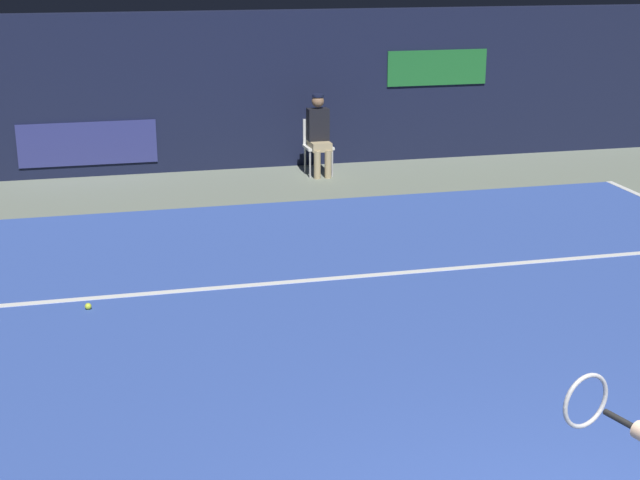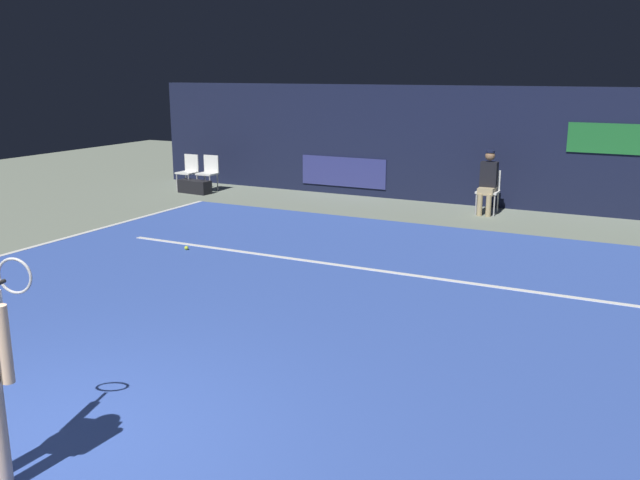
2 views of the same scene
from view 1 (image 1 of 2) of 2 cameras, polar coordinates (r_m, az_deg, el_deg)
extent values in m
plane|color=gray|center=(8.81, 4.75, -6.29)|extent=(31.82, 31.82, 0.00)
cube|color=#3856B2|center=(8.80, 4.75, -6.25)|extent=(10.63, 10.42, 0.01)
cube|color=white|center=(10.42, 1.62, -2.31)|extent=(8.29, 0.10, 0.01)
cube|color=#141933|center=(15.74, -4.05, 9.21)|extent=(15.88, 0.30, 2.60)
cube|color=navy|center=(15.49, -14.13, 5.78)|extent=(2.20, 0.04, 0.70)
cube|color=#1E6B2D|center=(16.37, 7.23, 10.50)|extent=(1.80, 0.04, 0.60)
cylinder|color=black|center=(4.77, 18.48, -10.73)|extent=(0.11, 0.30, 0.03)
torus|color=#B2B2B7|center=(4.94, 16.06, -9.52)|extent=(0.30, 0.11, 0.30)
cube|color=white|center=(15.18, -0.09, 5.74)|extent=(0.45, 0.41, 0.04)
cube|color=white|center=(15.33, -0.29, 6.72)|extent=(0.42, 0.04, 0.42)
cylinder|color=#B2B2B7|center=(15.03, -0.62, 4.71)|extent=(0.03, 0.03, 0.46)
cylinder|color=#B2B2B7|center=(15.12, 0.76, 4.79)|extent=(0.03, 0.03, 0.46)
cylinder|color=#B2B2B7|center=(15.35, -0.93, 4.98)|extent=(0.03, 0.03, 0.46)
cylinder|color=#B2B2B7|center=(15.44, 0.42, 5.06)|extent=(0.03, 0.03, 0.46)
cube|color=tan|center=(15.10, -0.01, 5.83)|extent=(0.33, 0.41, 0.14)
cylinder|color=tan|center=(14.96, -0.17, 4.66)|extent=(0.11, 0.11, 0.46)
cylinder|color=tan|center=(15.01, 0.50, 4.70)|extent=(0.11, 0.11, 0.46)
cube|color=black|center=(15.15, -0.13, 7.14)|extent=(0.34, 0.23, 0.52)
sphere|color=#8C6647|center=(15.09, -0.13, 8.56)|extent=(0.20, 0.20, 0.20)
cylinder|color=#141933|center=(15.07, -0.13, 8.89)|extent=(0.19, 0.19, 0.04)
sphere|color=#CCE033|center=(9.79, -14.10, -3.99)|extent=(0.07, 0.07, 0.07)
camera|label=2|loc=(6.86, 73.72, -0.20)|focal=38.84mm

